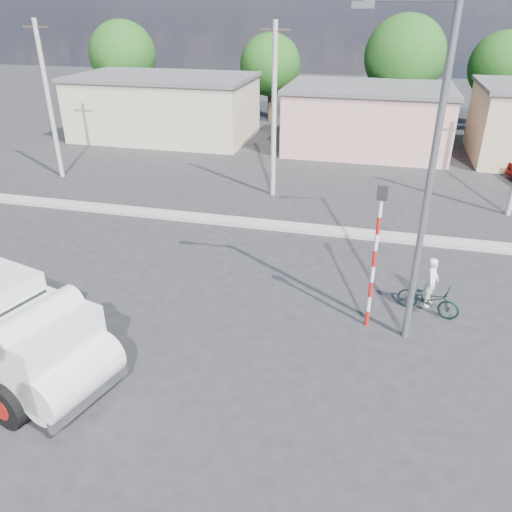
% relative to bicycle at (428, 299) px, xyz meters
% --- Properties ---
extents(ground_plane, '(120.00, 120.00, 0.00)m').
position_rel_bicycle_xyz_m(ground_plane, '(-4.97, -2.64, -0.50)').
color(ground_plane, '#252628').
rests_on(ground_plane, ground).
extents(median, '(40.00, 0.80, 0.16)m').
position_rel_bicycle_xyz_m(median, '(-4.97, 5.36, -0.42)').
color(median, '#99968E').
rests_on(median, ground).
extents(bicycle, '(2.01, 1.24, 1.00)m').
position_rel_bicycle_xyz_m(bicycle, '(0.00, 0.00, 0.00)').
color(bicycle, black).
rests_on(bicycle, ground).
extents(cyclist, '(0.55, 0.67, 1.59)m').
position_rel_bicycle_xyz_m(cyclist, '(0.00, 0.00, 0.30)').
color(cyclist, white).
rests_on(cyclist, ground).
extents(traffic_pole, '(0.28, 0.18, 4.36)m').
position_rel_bicycle_xyz_m(traffic_pole, '(-1.77, -1.14, 2.10)').
color(traffic_pole, red).
rests_on(traffic_pole, ground).
extents(streetlight, '(2.34, 0.22, 9.00)m').
position_rel_bicycle_xyz_m(streetlight, '(-0.83, -1.44, 4.46)').
color(streetlight, slate).
rests_on(streetlight, ground).
extents(building_row, '(37.80, 7.30, 4.44)m').
position_rel_bicycle_xyz_m(building_row, '(-3.87, 19.36, 1.63)').
color(building_row, beige).
rests_on(building_row, ground).
extents(tree_row, '(34.13, 7.32, 8.10)m').
position_rel_bicycle_xyz_m(tree_row, '(-7.24, 25.97, 4.33)').
color(tree_row, '#38281E').
rests_on(tree_row, ground).
extents(utility_poles, '(35.40, 0.24, 8.00)m').
position_rel_bicycle_xyz_m(utility_poles, '(-1.72, 9.36, 3.57)').
color(utility_poles, '#99968E').
rests_on(utility_poles, ground).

